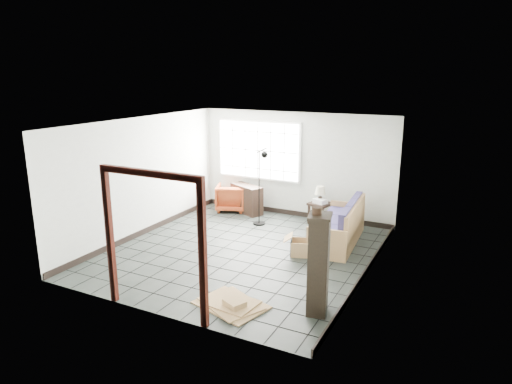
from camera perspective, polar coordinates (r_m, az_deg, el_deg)
The scene contains 15 objects.
ground at distance 9.31m, azimuth -1.67°, elevation -7.46°, with size 5.50×5.50×0.00m, color black.
room_shell at distance 8.84m, azimuth -1.66°, elevation 2.74°, with size 5.02×5.52×2.61m.
window_panel at distance 11.64m, azimuth 0.30°, elevation 5.25°, with size 2.32×0.08×1.52m.
doorway_trim at distance 6.73m, azimuth -12.82°, elevation -4.13°, with size 1.80×0.08×2.20m.
futon_sofa at distance 9.81m, azimuth 10.54°, elevation -4.45°, with size 0.95×2.14×0.92m.
armchair at distance 11.94m, azimuth -3.12°, elevation -0.53°, with size 0.74×0.69×0.76m, color maroon.
side_table at distance 10.95m, azimuth 8.03°, elevation -1.80°, with size 0.57×0.57×0.52m.
table_lamp at distance 10.89m, azimuth 8.04°, elevation 0.10°, with size 0.29×0.29×0.39m.
projector at distance 10.87m, azimuth 8.02°, elevation -1.13°, with size 0.36×0.32×0.10m.
floor_lamp at distance 10.53m, azimuth 0.71°, elevation 0.94°, with size 0.50×0.46×1.89m.
console_shelf at distance 11.73m, azimuth -1.17°, elevation -0.88°, with size 1.00×0.72×0.72m.
tall_shelf at distance 6.84m, azimuth 7.82°, elevation -8.90°, with size 0.41×0.48×1.55m.
pot at distance 6.56m, azimuth 7.60°, elevation -2.33°, with size 0.18×0.18×0.11m.
open_box at distance 9.15m, azimuth 5.82°, elevation -6.92°, with size 0.82×0.58×0.42m.
cardboard_pile at distance 7.28m, azimuth -3.09°, elevation -13.77°, with size 1.22×1.03×0.15m.
Camera 1 is at (4.14, -7.57, 3.51)m, focal length 32.00 mm.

